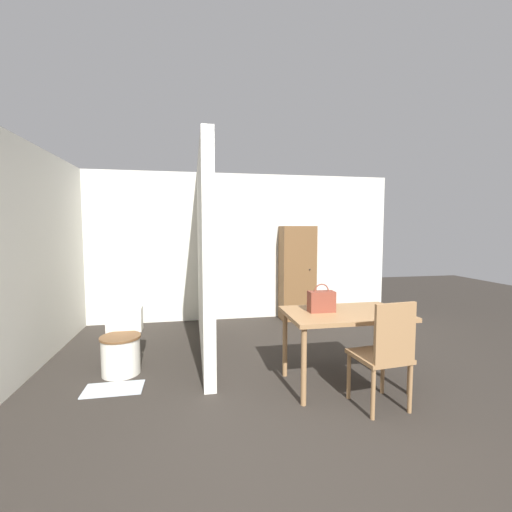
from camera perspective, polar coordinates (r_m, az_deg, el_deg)
name	(u,v)px	position (r m, az deg, el deg)	size (l,w,h in m)	color
ground_plane	(300,475)	(2.60, 7.31, -32.50)	(16.00, 16.00, 0.00)	#2D2823
wall_back	(230,247)	(5.94, -4.29, 1.52)	(5.71, 0.12, 2.50)	silver
wall_left	(19,259)	(4.29, -34.80, -0.48)	(0.12, 4.86, 2.50)	silver
partition_wall	(204,253)	(4.51, -8.67, 0.50)	(0.12, 2.68, 2.50)	silver
dining_table	(345,320)	(3.56, 14.56, -10.28)	(1.17, 0.74, 0.75)	#997047
wooden_chair	(385,351)	(3.23, 20.69, -14.66)	(0.47, 0.47, 0.97)	#997047
toilet	(122,347)	(4.14, -21.47, -13.87)	(0.42, 0.57, 0.66)	silver
handbag	(321,301)	(3.47, 10.85, -7.39)	(0.26, 0.13, 0.28)	brown
wooden_cabinet	(297,273)	(5.94, 6.87, -2.81)	(0.57, 0.41, 1.61)	brown
bath_mat	(114,389)	(3.84, -22.65, -19.77)	(0.55, 0.30, 0.01)	#B2BCC6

